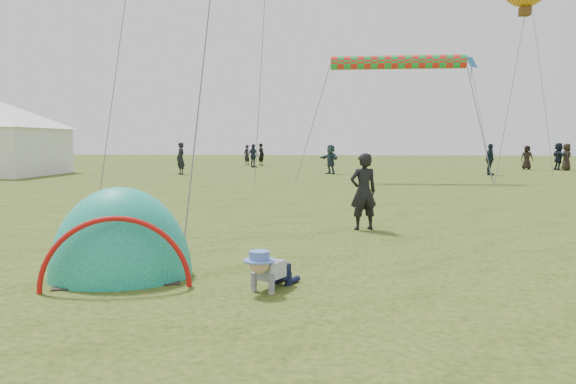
{
  "coord_description": "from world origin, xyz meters",
  "views": [
    {
      "loc": [
        2.01,
        -6.12,
        1.84
      ],
      "look_at": [
        1.1,
        3.14,
        1.0
      ],
      "focal_mm": 35.0,
      "sensor_mm": 36.0,
      "label": 1
    }
  ],
  "objects": [
    {
      "name": "ground",
      "position": [
        0.0,
        0.0,
        0.0
      ],
      "size": [
        140.0,
        140.0,
        0.0
      ],
      "primitive_type": "plane",
      "color": "#1F390F"
    },
    {
      "name": "crawling_toddler",
      "position": [
        1.1,
        0.64,
        0.27
      ],
      "size": [
        0.74,
        0.84,
        0.54
      ],
      "primitive_type": null,
      "rotation": [
        0.0,
        0.0,
        -0.44
      ],
      "color": "black",
      "rests_on": "ground"
    },
    {
      "name": "popup_tent",
      "position": [
        -0.99,
        1.13,
        0.0
      ],
      "size": [
        2.28,
        2.05,
        2.47
      ],
      "primitive_type": "ellipsoid",
      "rotation": [
        0.0,
        0.0,
        0.29
      ],
      "color": "#0F885E",
      "rests_on": "ground"
    },
    {
      "name": "standing_adult",
      "position": [
        2.43,
        5.59,
        0.8
      ],
      "size": [
        0.68,
        0.56,
        1.6
      ],
      "primitive_type": "imported",
      "rotation": [
        0.0,
        0.0,
        3.5
      ],
      "color": "black",
      "rests_on": "ground"
    },
    {
      "name": "crowd_person_0",
      "position": [
        -4.25,
        36.53,
        0.85
      ],
      "size": [
        0.72,
        0.73,
        1.7
      ],
      "primitive_type": "imported",
      "rotation": [
        0.0,
        0.0,
        2.35
      ],
      "color": "black",
      "rests_on": "ground"
    },
    {
      "name": "crowd_person_2",
      "position": [
        9.99,
        25.42,
        0.86
      ],
      "size": [
        0.91,
        1.07,
        1.73
      ],
      "primitive_type": "imported",
      "rotation": [
        0.0,
        0.0,
        0.98
      ],
      "color": "#192930",
      "rests_on": "ground"
    },
    {
      "name": "crowd_person_4",
      "position": [
        16.1,
        30.98,
        0.86
      ],
      "size": [
        0.71,
        0.93,
        1.72
      ],
      "primitive_type": "imported",
      "rotation": [
        0.0,
        0.0,
        1.36
      ],
      "color": "black",
      "rests_on": "ground"
    },
    {
      "name": "crowd_person_5",
      "position": [
        1.3,
        25.77,
        0.84
      ],
      "size": [
        1.36,
        1.52,
        1.67
      ],
      "primitive_type": "imported",
      "rotation": [
        0.0,
        0.0,
        5.4
      ],
      "color": "#273A47",
      "rests_on": "ground"
    },
    {
      "name": "crowd_person_6",
      "position": [
        -5.48,
        37.09,
        0.79
      ],
      "size": [
        0.59,
        0.68,
        1.58
      ],
      "primitive_type": "imported",
      "rotation": [
        0.0,
        0.0,
        4.25
      ],
      "color": "black",
      "rests_on": "ground"
    },
    {
      "name": "crowd_person_10",
      "position": [
        14.03,
        32.1,
        0.79
      ],
      "size": [
        0.8,
        0.55,
        1.58
      ],
      "primitive_type": "imported",
      "rotation": [
        0.0,
        0.0,
        6.22
      ],
      "color": "black",
      "rests_on": "ground"
    },
    {
      "name": "crowd_person_11",
      "position": [
        15.8,
        31.48,
        0.89
      ],
      "size": [
        0.75,
        1.7,
        1.78
      ],
      "primitive_type": "imported",
      "rotation": [
        0.0,
        0.0,
        1.71
      ],
      "color": "#1B2133",
      "rests_on": "ground"
    },
    {
      "name": "crowd_person_12",
      "position": [
        -7.0,
        24.4,
        0.9
      ],
      "size": [
        0.76,
        0.77,
        1.79
      ],
      "primitive_type": "imported",
      "rotation": [
        0.0,
        0.0,
        5.48
      ],
      "color": "black",
      "rests_on": "ground"
    },
    {
      "name": "crowd_person_13",
      "position": [
        -16.62,
        23.73,
        0.83
      ],
      "size": [
        0.92,
        0.78,
        1.67
      ],
      "primitive_type": "imported",
      "rotation": [
        0.0,
        0.0,
        3.34
      ],
      "color": "#2E2822",
      "rests_on": "ground"
    },
    {
      "name": "crowd_person_14",
      "position": [
        -4.37,
        33.36,
        0.84
      ],
      "size": [
        0.91,
        1.03,
        1.67
      ],
      "primitive_type": "imported",
      "rotation": [
        0.0,
        0.0,
        0.93
      ],
      "color": "#232E3E",
      "rests_on": "ground"
    },
    {
      "name": "rainbow_tube_kite",
      "position": [
        4.48,
        20.61,
        5.5
      ],
      "size": [
        6.16,
        0.64,
        0.64
      ],
      "primitive_type": "cylinder",
      "rotation": [
        0.0,
        1.57,
        0.0
      ],
      "color": "red"
    },
    {
      "name": "diamond_kite_4",
      "position": [
        9.03,
        26.21,
        6.21
      ],
      "size": [
        0.75,
        0.75,
        0.61
      ],
      "primitive_type": "plane",
      "rotation": [
        1.05,
        0.0,
        0.79
      ],
      "color": "#2373BC"
    }
  ]
}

